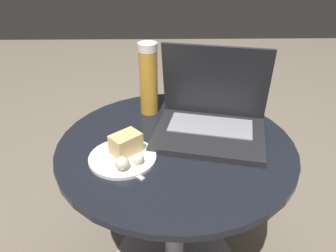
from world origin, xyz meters
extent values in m
cylinder|color=#9E9EA3|center=(0.00, 0.00, 0.26)|extent=(0.06, 0.06, 0.49)
cylinder|color=black|center=(0.00, 0.00, 0.52)|extent=(0.68, 0.68, 0.02)
cube|color=#232326|center=(0.10, 0.03, 0.53)|extent=(0.36, 0.31, 0.02)
cube|color=gray|center=(0.11, 0.06, 0.54)|extent=(0.27, 0.17, 0.00)
cube|color=#232326|center=(0.12, 0.12, 0.66)|extent=(0.32, 0.13, 0.24)
cube|color=silver|center=(0.12, 0.12, 0.66)|extent=(0.29, 0.11, 0.21)
cylinder|color=gold|center=(-0.08, 0.19, 0.63)|extent=(0.06, 0.06, 0.21)
cylinder|color=white|center=(-0.08, 0.19, 0.75)|extent=(0.06, 0.06, 0.03)
cylinder|color=white|center=(-0.14, -0.08, 0.53)|extent=(0.18, 0.18, 0.01)
cube|color=#DBB775|center=(-0.14, -0.06, 0.56)|extent=(0.09, 0.09, 0.05)
sphere|color=beige|center=(-0.10, -0.11, 0.55)|extent=(0.03, 0.03, 0.03)
sphere|color=beige|center=(-0.14, -0.13, 0.55)|extent=(0.04, 0.04, 0.04)
cube|color=#B2B2B7|center=(-0.13, -0.12, 0.53)|extent=(0.10, 0.09, 0.00)
cube|color=#B2B2B7|center=(-0.20, -0.06, 0.53)|extent=(0.06, 0.05, 0.00)
camera|label=1|loc=(-0.04, -0.78, 1.04)|focal=35.00mm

